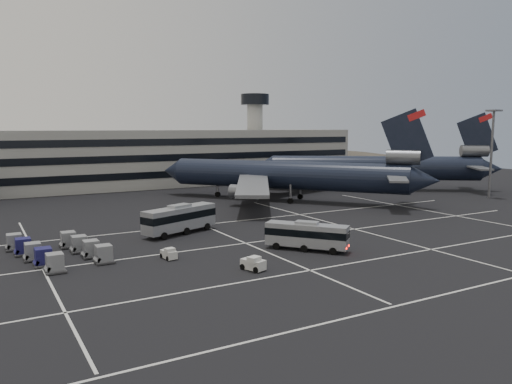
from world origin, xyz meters
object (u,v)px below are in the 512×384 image
Objects in this scene: bus_near at (307,234)px; tug_a at (169,254)px; trijet_main at (289,175)px; bus_far at (180,218)px; uld_cluster at (57,249)px.

bus_near is 4.13× the size of tug_a.
trijet_main reaches higher than bus_far.
tug_a is (-5.98, -12.18, -1.64)m from bus_far.
uld_cluster is (-16.89, -5.30, -1.28)m from bus_far.
tug_a is 12.90m from uld_cluster.
trijet_main is 47.55m from tug_a.
bus_far reaches higher than bus_near.
trijet_main is 52.83m from uld_cluster.
uld_cluster reaches higher than tug_a.
uld_cluster is at bearing 118.36° from bus_near.
bus_near reaches higher than uld_cluster.
trijet_main is at bearing 20.84° from bus_near.
tug_a is at bearing -32.26° from uld_cluster.
uld_cluster is at bearing 140.73° from tug_a.
tug_a is at bearing 132.46° from bus_far.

